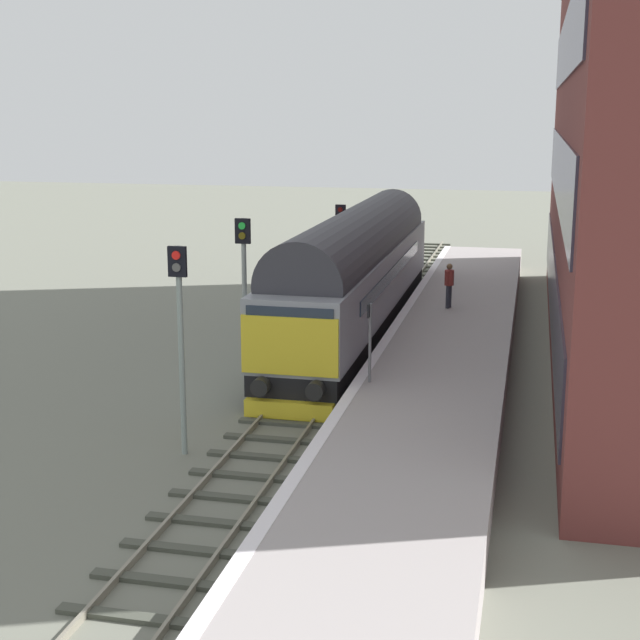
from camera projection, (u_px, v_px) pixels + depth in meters
ground_plane at (326, 375)px, 29.10m from camera, size 140.00×140.00×0.00m
track_main at (326, 373)px, 29.09m from camera, size 2.50×60.00×0.15m
station_platform at (441, 366)px, 28.20m from camera, size 4.00×44.00×1.01m
station_building at (638, 51)px, 29.47m from camera, size 4.46×29.89×19.83m
diesel_locomotive at (356, 270)px, 33.31m from camera, size 2.74×19.22×4.68m
signal_post_near at (180, 329)px, 21.72m from camera, size 0.44×0.22×5.06m
signal_post_mid at (244, 288)px, 26.44m from camera, size 0.44×0.22×5.14m
signal_post_far at (341, 242)px, 39.44m from camera, size 0.44×0.22×4.21m
platform_number_sign at (370, 330)px, 24.51m from camera, size 0.10×0.44×2.14m
waiting_passenger at (449, 281)px, 33.86m from camera, size 0.43×0.49×1.64m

